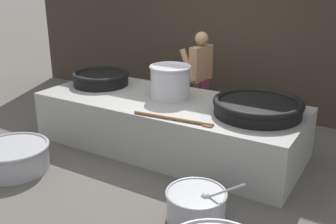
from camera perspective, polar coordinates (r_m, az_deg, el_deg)
The scene contains 10 objects.
ground_plane at distance 6.10m, azimuth 0.00°, elevation -5.03°, with size 60.00×60.00×0.00m, color #56514C.
back_wall at distance 7.55m, azimuth 8.96°, elevation 14.81°, with size 9.38×0.24×3.87m, color #382D23.
hearth_platform at distance 5.95m, azimuth 0.00°, elevation -1.72°, with size 3.97×1.56×0.76m.
giant_wok_near at distance 6.68m, azimuth -9.72°, elevation 4.90°, with size 0.94×0.94×0.22m.
giant_wok_far at distance 5.32m, azimuth 12.89°, elevation 0.79°, with size 1.20×1.20×0.21m.
stock_pot at distance 5.86m, azimuth 0.33°, elevation 4.52°, with size 0.63×0.63×0.49m.
stirring_paddle at distance 5.01m, azimuth 1.21°, elevation -1.05°, with size 1.11×0.17×0.04m.
cook at distance 6.74m, azimuth 4.69°, elevation 5.28°, with size 0.41×0.62×1.62m.
prep_bowl_vegetables at distance 4.36m, azimuth 4.10°, elevation -13.22°, with size 0.87×0.67×0.61m.
prep_bowl_meat at distance 5.74m, azimuth -21.53°, elevation -5.99°, with size 0.97×0.97×0.36m.
Camera 1 is at (2.84, -4.75, 2.56)m, focal length 42.00 mm.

